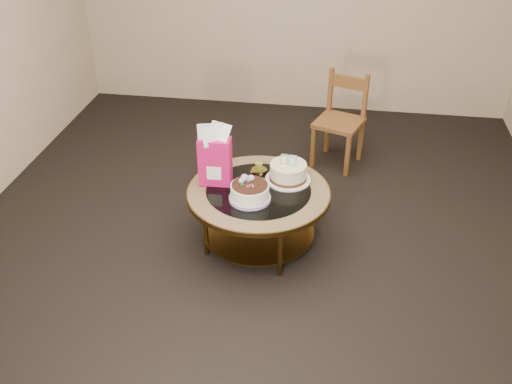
# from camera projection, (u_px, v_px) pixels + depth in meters

# --- Properties ---
(ground) EXTENTS (5.00, 5.00, 0.00)m
(ground) POSITION_uv_depth(u_px,v_px,m) (258.00, 241.00, 4.25)
(ground) COLOR black
(ground) RESTS_ON ground
(room_walls) EXTENTS (4.52, 5.02, 2.61)m
(room_walls) POSITION_uv_depth(u_px,v_px,m) (259.00, 37.00, 3.42)
(room_walls) COLOR #C0AA91
(room_walls) RESTS_ON ground
(coffee_table) EXTENTS (1.02, 1.02, 0.46)m
(coffee_table) POSITION_uv_depth(u_px,v_px,m) (259.00, 199.00, 4.04)
(coffee_table) COLOR brown
(coffee_table) RESTS_ON ground
(decorated_cake) EXTENTS (0.29, 0.29, 0.17)m
(decorated_cake) POSITION_uv_depth(u_px,v_px,m) (250.00, 193.00, 3.87)
(decorated_cake) COLOR #AD8DC8
(decorated_cake) RESTS_ON coffee_table
(cream_cake) EXTENTS (0.33, 0.33, 0.21)m
(cream_cake) POSITION_uv_depth(u_px,v_px,m) (288.00, 172.00, 4.07)
(cream_cake) COLOR white
(cream_cake) RESTS_ON coffee_table
(gift_bag) EXTENTS (0.23, 0.17, 0.45)m
(gift_bag) POSITION_uv_depth(u_px,v_px,m) (215.00, 155.00, 3.96)
(gift_bag) COLOR #C91269
(gift_bag) RESTS_ON coffee_table
(pillar_candle) EXTENTS (0.12, 0.12, 0.08)m
(pillar_candle) POSITION_uv_depth(u_px,v_px,m) (259.00, 168.00, 4.20)
(pillar_candle) COLOR #D3B357
(pillar_candle) RESTS_ON coffee_table
(dining_chair) EXTENTS (0.49, 0.49, 0.83)m
(dining_chair) POSITION_uv_depth(u_px,v_px,m) (340.00, 120.00, 5.04)
(dining_chair) COLOR brown
(dining_chair) RESTS_ON ground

